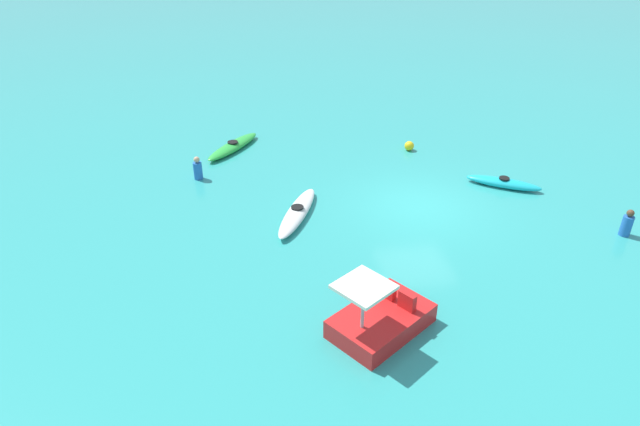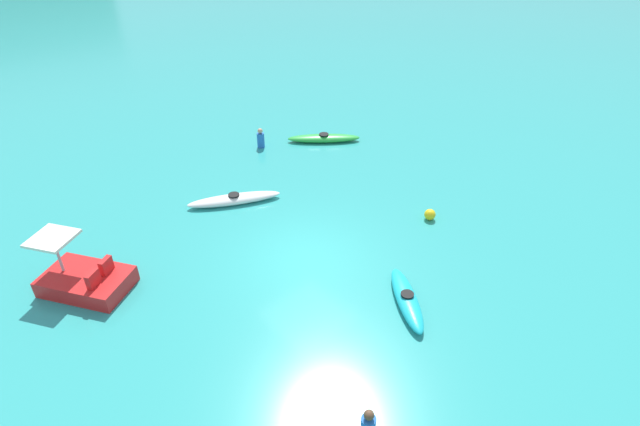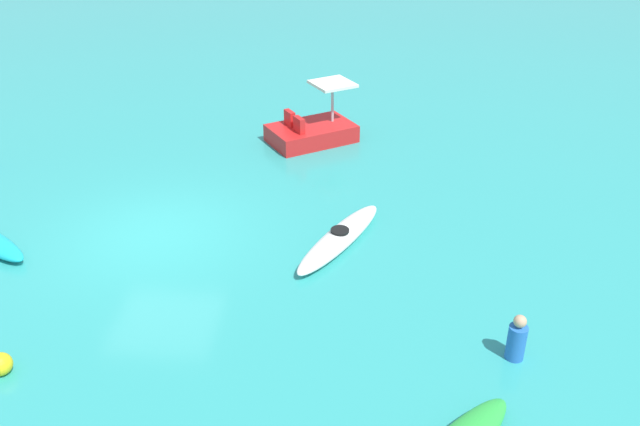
{
  "view_description": "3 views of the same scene",
  "coord_description": "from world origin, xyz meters",
  "px_view_note": "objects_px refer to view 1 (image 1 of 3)",
  "views": [
    {
      "loc": [
        -15.2,
        6.27,
        8.95
      ],
      "look_at": [
        -0.41,
        3.51,
        0.33
      ],
      "focal_mm": 30.73,
      "sensor_mm": 36.0,
      "label": 1
    },
    {
      "loc": [
        -7.73,
        -9.63,
        9.79
      ],
      "look_at": [
        1.47,
        1.02,
        0.52
      ],
      "focal_mm": 28.3,
      "sensor_mm": 36.0,
      "label": 2
    },
    {
      "loc": [
        12.53,
        4.79,
        7.68
      ],
      "look_at": [
        -0.69,
        3.67,
        0.34
      ],
      "focal_mm": 37.55,
      "sensor_mm": 36.0,
      "label": 3
    }
  ],
  "objects_px": {
    "pedal_boat_red": "(381,318)",
    "person_by_kayaks": "(198,169)",
    "kayak_white": "(297,212)",
    "buoy_yellow": "(409,146)",
    "kayak_green": "(233,146)",
    "kayak_cyan": "(503,183)",
    "person_near_shore": "(627,224)"
  },
  "relations": [
    {
      "from": "pedal_boat_red",
      "to": "person_by_kayaks",
      "type": "bearing_deg",
      "value": 25.35
    },
    {
      "from": "kayak_white",
      "to": "person_by_kayaks",
      "type": "xyz_separation_m",
      "value": [
        3.43,
        3.18,
        0.22
      ]
    },
    {
      "from": "buoy_yellow",
      "to": "person_by_kayaks",
      "type": "distance_m",
      "value": 8.57
    },
    {
      "from": "kayak_green",
      "to": "kayak_cyan",
      "type": "distance_m",
      "value": 10.68
    },
    {
      "from": "kayak_green",
      "to": "kayak_cyan",
      "type": "height_order",
      "value": "same"
    },
    {
      "from": "kayak_cyan",
      "to": "pedal_boat_red",
      "type": "height_order",
      "value": "pedal_boat_red"
    },
    {
      "from": "person_near_shore",
      "to": "kayak_white",
      "type": "bearing_deg",
      "value": 73.05
    },
    {
      "from": "kayak_white",
      "to": "person_near_shore",
      "type": "height_order",
      "value": "person_near_shore"
    },
    {
      "from": "buoy_yellow",
      "to": "kayak_cyan",
      "type": "bearing_deg",
      "value": -149.33
    },
    {
      "from": "person_near_shore",
      "to": "kayak_cyan",
      "type": "bearing_deg",
      "value": 30.02
    },
    {
      "from": "kayak_green",
      "to": "person_near_shore",
      "type": "distance_m",
      "value": 14.51
    },
    {
      "from": "pedal_boat_red",
      "to": "person_near_shore",
      "type": "xyz_separation_m",
      "value": [
        2.75,
        -8.55,
        0.05
      ]
    },
    {
      "from": "kayak_green",
      "to": "person_by_kayaks",
      "type": "xyz_separation_m",
      "value": [
        -2.46,
        1.38,
        0.22
      ]
    },
    {
      "from": "kayak_green",
      "to": "person_by_kayaks",
      "type": "bearing_deg",
      "value": 150.7
    },
    {
      "from": "kayak_green",
      "to": "buoy_yellow",
      "type": "distance_m",
      "value": 7.24
    },
    {
      "from": "kayak_cyan",
      "to": "pedal_boat_red",
      "type": "bearing_deg",
      "value": 135.12
    },
    {
      "from": "kayak_cyan",
      "to": "kayak_white",
      "type": "bearing_deg",
      "value": 95.6
    },
    {
      "from": "kayak_white",
      "to": "pedal_boat_red",
      "type": "height_order",
      "value": "pedal_boat_red"
    },
    {
      "from": "pedal_boat_red",
      "to": "person_by_kayaks",
      "type": "distance_m",
      "value": 10.1
    },
    {
      "from": "kayak_green",
      "to": "kayak_white",
      "type": "height_order",
      "value": "same"
    },
    {
      "from": "buoy_yellow",
      "to": "person_by_kayaks",
      "type": "xyz_separation_m",
      "value": [
        -1.11,
        8.49,
        0.19
      ]
    },
    {
      "from": "pedal_boat_red",
      "to": "kayak_white",
      "type": "bearing_deg",
      "value": 11.39
    },
    {
      "from": "kayak_green",
      "to": "kayak_white",
      "type": "distance_m",
      "value": 6.16
    },
    {
      "from": "pedal_boat_red",
      "to": "buoy_yellow",
      "type": "height_order",
      "value": "pedal_boat_red"
    },
    {
      "from": "pedal_boat_red",
      "to": "person_by_kayaks",
      "type": "relative_size",
      "value": 3.21
    },
    {
      "from": "buoy_yellow",
      "to": "kayak_green",
      "type": "bearing_deg",
      "value": 79.22
    },
    {
      "from": "buoy_yellow",
      "to": "person_by_kayaks",
      "type": "height_order",
      "value": "person_by_kayaks"
    },
    {
      "from": "kayak_green",
      "to": "kayak_cyan",
      "type": "xyz_separation_m",
      "value": [
        -5.15,
        -9.36,
        0.0
      ]
    },
    {
      "from": "kayak_cyan",
      "to": "pedal_boat_red",
      "type": "distance_m",
      "value": 9.1
    },
    {
      "from": "kayak_cyan",
      "to": "person_near_shore",
      "type": "distance_m",
      "value": 4.28
    },
    {
      "from": "kayak_cyan",
      "to": "kayak_green",
      "type": "bearing_deg",
      "value": 61.18
    },
    {
      "from": "kayak_white",
      "to": "pedal_boat_red",
      "type": "bearing_deg",
      "value": -168.61
    }
  ]
}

